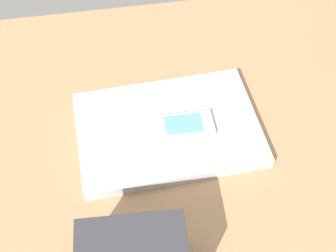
{
  "coord_description": "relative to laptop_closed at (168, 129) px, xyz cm",
  "views": [
    {
      "loc": [
        -5.55,
        -45.87,
        70.03
      ],
      "look_at": [
        2.51,
        2.54,
        5.0
      ],
      "focal_mm": 48.23,
      "sensor_mm": 36.0,
      "label": 1
    }
  ],
  "objects": [
    {
      "name": "desk_surface",
      "position": [
        -2.51,
        -2.54,
        -2.59
      ],
      "size": [
        120.0,
        80.0,
        3.0
      ],
      "primitive_type": "cube",
      "color": "#9E7751",
      "rests_on": "ground"
    },
    {
      "name": "laptop_closed",
      "position": [
        0.0,
        0.0,
        0.0
      ],
      "size": [
        33.55,
        23.62,
        2.17
      ],
      "primitive_type": "cube",
      "rotation": [
        0.0,
        0.0,
        0.04
      ],
      "color": "#B7BABC",
      "rests_on": "desk_surface"
    },
    {
      "name": "cell_phone_on_laptop",
      "position": [
        2.64,
        -0.9,
        1.63
      ],
      "size": [
        10.79,
        5.38,
        1.15
      ],
      "color": "silver",
      "rests_on": "laptop_closed"
    }
  ]
}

